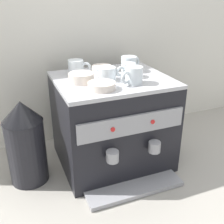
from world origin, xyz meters
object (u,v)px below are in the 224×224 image
(ceramic_cup_3, at_px, (133,75))
(ceramic_bowl_2, at_px, (102,86))
(ceramic_bowl_1, at_px, (81,78))
(coffee_grinder, at_px, (25,142))
(ceramic_cup_4, at_px, (128,70))
(ceramic_cup_1, at_px, (129,64))
(espresso_machine, at_px, (112,122))
(ceramic_cup_2, at_px, (77,67))
(ceramic_bowl_0, at_px, (102,70))
(ceramic_cup_0, at_px, (107,73))
(milk_pitcher, at_px, (172,135))

(ceramic_cup_3, height_order, ceramic_bowl_2, ceramic_cup_3)
(ceramic_bowl_1, height_order, coffee_grinder, ceramic_bowl_1)
(ceramic_bowl_1, bearing_deg, coffee_grinder, -179.56)
(ceramic_cup_4, bearing_deg, ceramic_bowl_2, -146.08)
(ceramic_cup_1, xyz_separation_m, ceramic_bowl_1, (-0.28, -0.08, -0.02))
(espresso_machine, bearing_deg, ceramic_bowl_1, -178.54)
(ceramic_bowl_1, xyz_separation_m, coffee_grinder, (-0.28, -0.00, -0.28))
(ceramic_cup_1, relative_size, ceramic_cup_2, 1.06)
(ceramic_cup_4, height_order, ceramic_bowl_1, ceramic_cup_4)
(ceramic_cup_4, relative_size, ceramic_bowl_0, 1.07)
(coffee_grinder, bearing_deg, espresso_machine, 0.80)
(ceramic_bowl_1, bearing_deg, espresso_machine, 1.46)
(ceramic_cup_2, relative_size, ceramic_cup_3, 0.94)
(ceramic_bowl_0, distance_m, ceramic_bowl_1, 0.16)
(ceramic_bowl_0, bearing_deg, ceramic_cup_2, 157.34)
(ceramic_cup_2, bearing_deg, ceramic_cup_1, -10.93)
(ceramic_cup_3, bearing_deg, ceramic_cup_1, 69.70)
(ceramic_cup_0, height_order, ceramic_cup_2, ceramic_cup_2)
(ceramic_cup_3, relative_size, ceramic_bowl_0, 1.19)
(ceramic_cup_0, distance_m, ceramic_bowl_1, 0.12)
(espresso_machine, bearing_deg, ceramic_cup_0, -160.44)
(espresso_machine, bearing_deg, ceramic_cup_1, 32.13)
(ceramic_cup_3, bearing_deg, ceramic_bowl_0, 112.52)
(ceramic_cup_4, xyz_separation_m, ceramic_bowl_0, (-0.10, 0.09, -0.01))
(ceramic_cup_2, relative_size, ceramic_bowl_1, 0.94)
(ceramic_bowl_0, height_order, milk_pitcher, ceramic_bowl_0)
(ceramic_bowl_0, bearing_deg, milk_pitcher, -9.14)
(ceramic_cup_3, xyz_separation_m, ceramic_bowl_2, (-0.16, -0.02, -0.02))
(ceramic_cup_3, bearing_deg, ceramic_bowl_2, -173.59)
(ceramic_cup_1, bearing_deg, ceramic_bowl_1, -163.45)
(ceramic_cup_1, height_order, ceramic_bowl_2, ceramic_cup_1)
(ceramic_cup_1, xyz_separation_m, ceramic_cup_3, (-0.07, -0.19, -0.00))
(ceramic_cup_1, bearing_deg, coffee_grinder, -171.33)
(espresso_machine, xyz_separation_m, ceramic_cup_3, (0.06, -0.11, 0.27))
(ceramic_bowl_0, bearing_deg, ceramic_cup_3, -67.48)
(ceramic_cup_1, distance_m, milk_pitcher, 0.52)
(ceramic_cup_2, bearing_deg, ceramic_cup_4, -33.25)
(espresso_machine, distance_m, ceramic_cup_3, 0.30)
(ceramic_cup_3, height_order, ceramic_bowl_1, ceramic_cup_3)
(ceramic_bowl_0, relative_size, milk_pitcher, 0.85)
(ceramic_cup_3, xyz_separation_m, ceramic_bowl_0, (-0.08, 0.19, -0.02))
(ceramic_cup_0, xyz_separation_m, ceramic_cup_2, (-0.10, 0.14, 0.01))
(ceramic_cup_3, distance_m, ceramic_cup_4, 0.10)
(milk_pitcher, bearing_deg, ceramic_bowl_2, -163.60)
(ceramic_cup_0, xyz_separation_m, ceramic_bowl_2, (-0.07, -0.12, -0.02))
(ceramic_cup_0, relative_size, coffee_grinder, 0.28)
(espresso_machine, height_order, milk_pitcher, espresso_machine)
(ceramic_cup_0, bearing_deg, ceramic_bowl_2, -119.90)
(ceramic_cup_0, relative_size, ceramic_bowl_1, 0.97)
(ceramic_cup_3, bearing_deg, milk_pitcher, 20.82)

